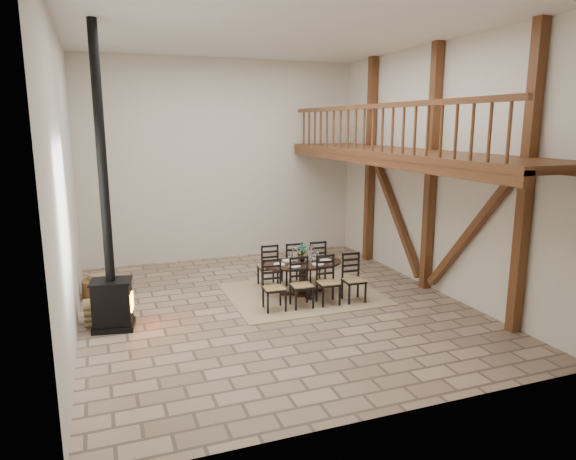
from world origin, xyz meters
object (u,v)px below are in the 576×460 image
object	(u,v)px
log_stack	(93,313)
wood_stove	(110,265)
log_basket	(97,288)
dining_table	(304,279)

from	to	relation	value
log_stack	wood_stove	bearing A→B (deg)	-47.35
wood_stove	log_basket	distance (m)	2.05
dining_table	log_stack	distance (m)	4.02
log_basket	wood_stove	bearing A→B (deg)	-82.06
dining_table	log_stack	bearing A→B (deg)	-175.50
dining_table	wood_stove	xyz separation A→B (m)	(-3.68, -0.47, 0.77)
wood_stove	log_stack	xyz separation A→B (m)	(-0.33, 0.36, -0.92)
wood_stove	log_basket	size ratio (longest dim) A/B	8.84
wood_stove	log_basket	world-z (taller)	wood_stove
dining_table	log_basket	world-z (taller)	dining_table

